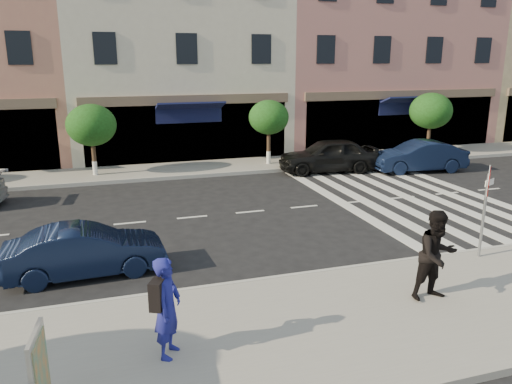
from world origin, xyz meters
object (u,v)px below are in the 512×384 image
car_near_mid (86,251)px  car_far_right (419,156)px  walker (437,255)px  car_far_mid (328,155)px  stop_sign (487,191)px  poster_board (40,376)px  photographer (168,307)px

car_near_mid → car_far_right: 16.26m
walker → car_far_mid: (3.46, 12.39, -0.35)m
car_far_mid → car_far_right: car_far_mid is taller
stop_sign → poster_board: (-10.12, -2.96, -1.11)m
walker → car_far_right: bearing=53.3°
walker → car_near_mid: bearing=148.5°
walker → car_far_right: (7.47, 11.20, -0.41)m
walker → car_near_mid: size_ratio=0.52×
walker → car_near_mid: (-7.01, 3.80, -0.51)m
car_far_right → photographer: bearing=-41.6°
poster_board → stop_sign: bearing=22.5°
photographer → car_near_mid: photographer is taller
walker → car_far_mid: 12.87m
photographer → car_near_mid: bearing=45.3°
stop_sign → car_near_mid: (-9.59, 2.22, -1.29)m
car_near_mid → car_far_right: (14.48, 7.39, 0.09)m
stop_sign → walker: size_ratio=1.24×
walker → car_near_mid: walker is taller
stop_sign → photographer: size_ratio=1.35×
walker → car_far_mid: walker is taller
photographer → walker: size_ratio=0.92×
photographer → car_far_mid: photographer is taller
walker → stop_sign: bearing=28.6°
stop_sign → car_far_right: stop_sign is taller
stop_sign → car_far_right: (4.89, 9.62, -1.19)m
car_far_right → poster_board: bearing=-43.1°
stop_sign → walker: 3.12m
photographer → poster_board: size_ratio=1.35×
poster_board → car_near_mid: (0.53, 5.18, -0.18)m
photographer → car_far_mid: bearing=-8.4°
car_far_mid → stop_sign: bearing=1.2°
photographer → car_near_mid: size_ratio=0.48×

